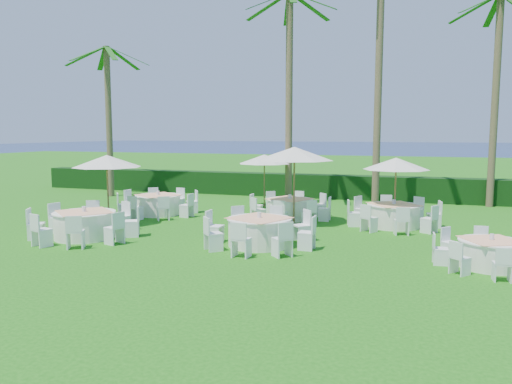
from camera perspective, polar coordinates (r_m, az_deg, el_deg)
ground at (r=14.62m, az=-0.37°, el=-6.53°), size 120.00×120.00×0.00m
hedge at (r=26.02m, az=8.18°, el=0.64°), size 34.00×1.00×1.20m
ocean at (r=115.60m, az=16.21°, el=4.90°), size 260.00×260.00×0.00m
banquet_table_a at (r=16.95m, az=-18.99°, el=-3.48°), size 3.40×3.40×1.03m
banquet_table_b at (r=14.95m, az=0.38°, el=-4.48°), size 3.38×3.38×1.02m
banquet_table_c at (r=13.91m, az=25.27°, el=-6.32°), size 2.79×2.79×0.86m
banquet_table_d at (r=20.97m, az=-11.11°, el=-1.37°), size 3.29×3.29×0.99m
banquet_table_e at (r=19.58m, az=3.88°, el=-1.86°), size 3.18×3.18×0.97m
banquet_table_f at (r=18.58m, az=15.45°, el=-2.53°), size 3.28×3.28×0.99m
umbrella_a at (r=18.97m, az=-16.69°, el=3.39°), size 2.49×2.49×2.56m
umbrella_b at (r=18.40m, az=4.41°, el=4.39°), size 2.90×2.90×2.85m
umbrella_c at (r=22.42m, az=0.96°, el=3.77°), size 2.35×2.35×2.39m
umbrella_d at (r=18.50m, az=15.72°, el=3.13°), size 2.34×2.34×2.48m
palm_b at (r=23.19m, az=3.80°, el=11.46°), size 4.37×4.25×9.57m
palm_c at (r=23.03m, az=13.93°, el=15.98°), size 4.40×4.13×13.24m
palm_d at (r=25.01m, az=25.71°, el=10.26°), size 4.20×4.39×9.39m
palm_f at (r=27.50m, az=-16.49°, el=8.57°), size 4.32×4.32×7.80m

